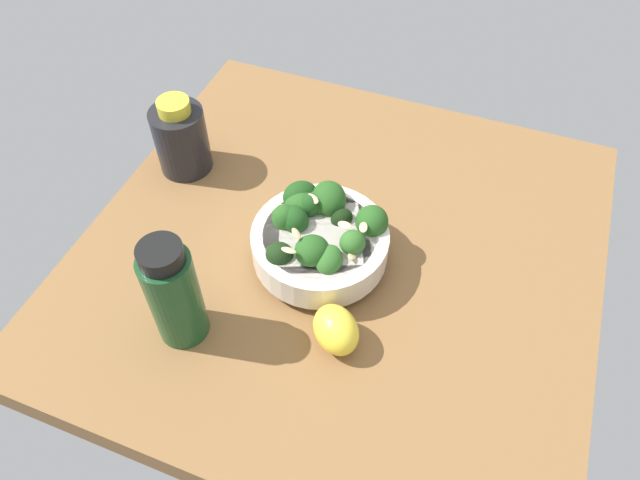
# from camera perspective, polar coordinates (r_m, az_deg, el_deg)

# --- Properties ---
(ground_plane) EXTENTS (0.66, 0.66, 0.04)m
(ground_plane) POSITION_cam_1_polar(r_m,az_deg,el_deg) (0.79, 1.95, -1.59)
(ground_plane) COLOR brown
(bowl_of_broccoli) EXTENTS (0.17, 0.17, 0.09)m
(bowl_of_broccoli) POSITION_cam_1_polar(r_m,az_deg,el_deg) (0.73, -0.07, 0.38)
(bowl_of_broccoli) COLOR silver
(bowl_of_broccoli) RESTS_ON ground_plane
(lemon_wedge) EXTENTS (0.08, 0.08, 0.05)m
(lemon_wedge) POSITION_cam_1_polar(r_m,az_deg,el_deg) (0.67, 1.55, -8.67)
(lemon_wedge) COLOR yellow
(lemon_wedge) RESTS_ON ground_plane
(bottle_tall) EXTENTS (0.08, 0.08, 0.12)m
(bottle_tall) POSITION_cam_1_polar(r_m,az_deg,el_deg) (0.86, -13.30, 9.57)
(bottle_tall) COLOR black
(bottle_tall) RESTS_ON ground_plane
(bottle_short) EXTENTS (0.06, 0.06, 0.15)m
(bottle_short) POSITION_cam_1_polar(r_m,az_deg,el_deg) (0.66, -13.98, -5.04)
(bottle_short) COLOR #194723
(bottle_short) RESTS_ON ground_plane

